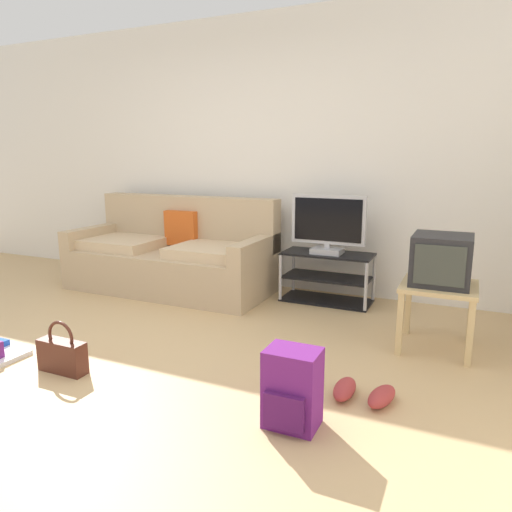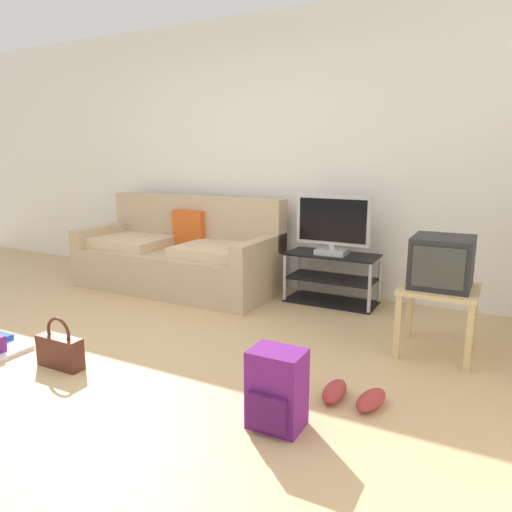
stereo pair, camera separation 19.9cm
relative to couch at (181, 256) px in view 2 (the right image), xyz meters
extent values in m
cube|color=tan|center=(0.66, -1.88, -0.34)|extent=(9.00, 9.80, 0.02)
cube|color=silver|center=(0.66, 0.57, 1.02)|extent=(9.00, 0.10, 2.70)
cube|color=tan|center=(0.00, -0.06, -0.13)|extent=(2.05, 0.90, 0.40)
cube|color=tan|center=(0.00, 0.29, 0.33)|extent=(2.05, 0.20, 0.52)
cube|color=tan|center=(-0.96, -0.06, 0.17)|extent=(0.14, 0.90, 0.19)
cube|color=tan|center=(0.96, -0.06, 0.17)|extent=(0.14, 0.90, 0.19)
cube|color=#CBAF89|center=(-0.56, -0.12, 0.12)|extent=(0.82, 0.63, 0.10)
cube|color=#CBAF89|center=(0.56, -0.12, 0.12)|extent=(0.82, 0.63, 0.10)
cube|color=#CC561E|center=(0.00, 0.17, 0.27)|extent=(0.36, 0.13, 0.36)
cube|color=black|center=(1.56, 0.21, 0.12)|extent=(0.83, 0.39, 0.02)
cube|color=black|center=(1.56, 0.21, -0.10)|extent=(0.79, 0.37, 0.02)
cube|color=black|center=(1.56, 0.21, -0.32)|extent=(0.83, 0.39, 0.02)
cylinder|color=#B7B7BC|center=(1.16, 0.03, -0.10)|extent=(0.03, 0.03, 0.46)
cylinder|color=#B7B7BC|center=(1.96, 0.03, -0.10)|extent=(0.03, 0.03, 0.46)
cylinder|color=#B7B7BC|center=(1.16, 0.39, -0.10)|extent=(0.03, 0.03, 0.46)
cylinder|color=#B7B7BC|center=(1.96, 0.39, -0.10)|extent=(0.03, 0.03, 0.46)
cube|color=#B2B2B7|center=(1.56, 0.19, 0.16)|extent=(0.27, 0.22, 0.05)
cube|color=#B2B2B7|center=(1.56, 0.19, 0.20)|extent=(0.05, 0.04, 0.04)
cube|color=#B2B2B7|center=(1.56, 0.19, 0.44)|extent=(0.68, 0.04, 0.44)
cube|color=black|center=(1.56, 0.17, 0.44)|extent=(0.62, 0.01, 0.38)
cube|color=tan|center=(2.58, -0.56, 0.13)|extent=(0.50, 0.50, 0.03)
cube|color=tan|center=(2.36, -0.77, -0.11)|extent=(0.04, 0.04, 0.44)
cube|color=tan|center=(2.80, -0.77, -0.11)|extent=(0.04, 0.04, 0.44)
cube|color=tan|center=(2.36, -0.34, -0.11)|extent=(0.04, 0.04, 0.44)
cube|color=tan|center=(2.80, -0.34, -0.11)|extent=(0.04, 0.04, 0.44)
cube|color=#232326|center=(2.58, -0.54, 0.31)|extent=(0.39, 0.40, 0.34)
cube|color=#333833|center=(2.58, -0.74, 0.31)|extent=(0.32, 0.01, 0.27)
cube|color=#661E70|center=(2.00, -1.90, -0.13)|extent=(0.27, 0.20, 0.41)
cube|color=#4C1654|center=(2.00, -2.01, -0.20)|extent=(0.20, 0.04, 0.18)
cylinder|color=#4C1654|center=(1.92, -1.78, -0.11)|extent=(0.04, 0.04, 0.33)
cylinder|color=#4C1654|center=(2.07, -1.78, -0.11)|extent=(0.04, 0.04, 0.33)
cube|color=#4C2319|center=(0.47, -1.93, -0.23)|extent=(0.33, 0.11, 0.21)
torus|color=#4C2319|center=(0.47, -1.93, -0.10)|extent=(0.20, 0.02, 0.20)
ellipsoid|color=#993333|center=(2.17, -1.50, -0.29)|extent=(0.12, 0.26, 0.09)
ellipsoid|color=#993333|center=(2.38, -1.50, -0.29)|extent=(0.17, 0.28, 0.09)
camera|label=1|loc=(2.74, -3.96, 1.01)|focal=33.29mm
camera|label=2|loc=(2.92, -3.87, 1.01)|focal=33.29mm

